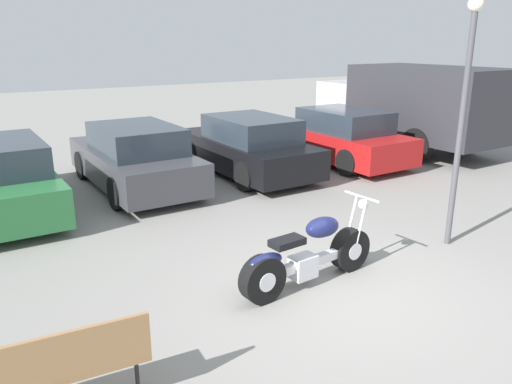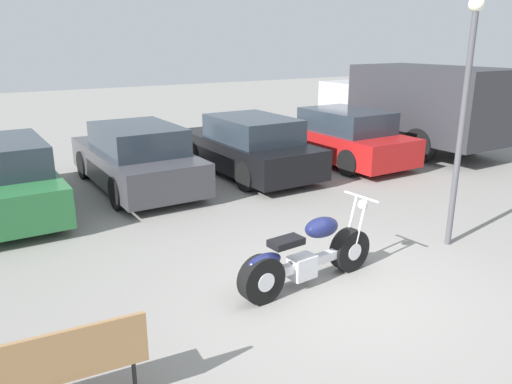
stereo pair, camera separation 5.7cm
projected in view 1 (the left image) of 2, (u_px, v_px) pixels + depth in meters
ground_plane at (348, 296)px, 6.31m from camera, size 60.00×60.00×0.00m
motorcycle at (308, 257)px, 6.49m from camera, size 2.14×0.62×1.05m
parked_car_dark_grey at (135, 158)px, 10.76m from camera, size 1.81×4.23×1.39m
parked_car_black at (247, 147)px, 11.92m from camera, size 1.81×4.23×1.39m
parked_car_red at (339, 137)px, 13.10m from camera, size 1.81×4.23×1.39m
delivery_truck at (411, 103)px, 14.35m from camera, size 2.29×5.69×2.40m
park_bench at (54, 367)px, 4.08m from camera, size 1.58×0.53×0.89m
lamp_post at (464, 101)px, 7.29m from camera, size 0.22×0.22×3.69m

